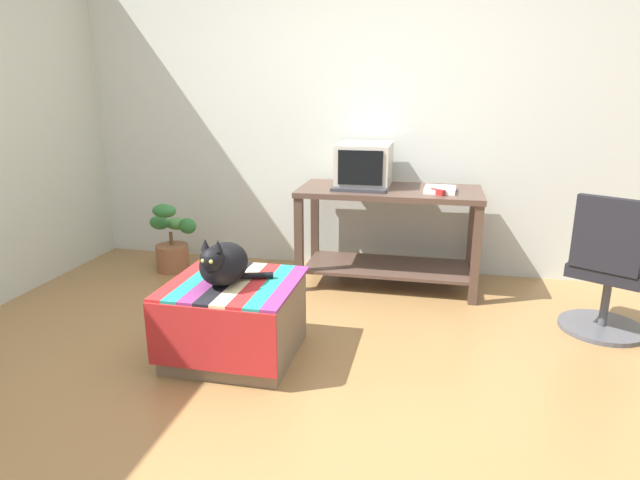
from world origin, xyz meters
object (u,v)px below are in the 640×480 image
object	(u,v)px
office_chair	(607,275)
stapler	(438,192)
ottoman_with_blanket	(235,319)
potted_plant	(172,244)
desk	(389,220)
cat	(223,263)
book	(440,190)
tv_monitor	(364,165)
keyboard	(359,189)

from	to	relation	value
office_chair	stapler	xyz separation A→B (m)	(-1.05, 0.42, 0.40)
ottoman_with_blanket	potted_plant	size ratio (longest dim) A/B	1.18
desk	office_chair	size ratio (longest dim) A/B	1.53
cat	stapler	size ratio (longest dim) A/B	3.43
ottoman_with_blanket	office_chair	bearing A→B (deg)	19.90
desk	book	xyz separation A→B (m)	(0.37, -0.04, 0.26)
office_chair	ottoman_with_blanket	bearing A→B (deg)	49.20
desk	book	bearing A→B (deg)	-7.27
desk	tv_monitor	xyz separation A→B (m)	(-0.21, 0.10, 0.40)
book	office_chair	xyz separation A→B (m)	(1.03, -0.53, -0.39)
tv_monitor	ottoman_with_blanket	world-z (taller)	tv_monitor
desk	keyboard	distance (m)	0.36
office_chair	desk	bearing A→B (deg)	7.07
stapler	potted_plant	bearing A→B (deg)	126.08
book	stapler	bearing A→B (deg)	-95.34
tv_monitor	office_chair	bearing A→B (deg)	-23.10
cat	desk	bearing A→B (deg)	65.43
office_chair	cat	bearing A→B (deg)	50.01
book	potted_plant	xyz separation A→B (m)	(-2.15, -0.02, -0.55)
desk	tv_monitor	distance (m)	0.46
potted_plant	tv_monitor	bearing A→B (deg)	5.96
cat	book	bearing A→B (deg)	54.23
potted_plant	office_chair	size ratio (longest dim) A/B	0.68
potted_plant	ottoman_with_blanket	bearing A→B (deg)	-50.81
keyboard	desk	bearing A→B (deg)	34.70
desk	book	size ratio (longest dim) A/B	5.49
keyboard	potted_plant	xyz separation A→B (m)	(-1.57, 0.08, -0.54)
potted_plant	office_chair	world-z (taller)	office_chair
ottoman_with_blanket	book	bearing A→B (deg)	49.72
keyboard	office_chair	world-z (taller)	office_chair
tv_monitor	cat	bearing A→B (deg)	-110.83
tv_monitor	office_chair	distance (m)	1.83
desk	stapler	world-z (taller)	stapler
ottoman_with_blanket	office_chair	world-z (taller)	office_chair
tv_monitor	ottoman_with_blanket	bearing A→B (deg)	-110.27
potted_plant	keyboard	bearing A→B (deg)	-2.96
keyboard	cat	bearing A→B (deg)	-112.85
ottoman_with_blanket	cat	bearing A→B (deg)	-125.55
ottoman_with_blanket	stapler	bearing A→B (deg)	47.59
book	stapler	world-z (taller)	stapler
cat	office_chair	xyz separation A→B (m)	(2.17, 0.82, -0.19)
tv_monitor	desk	bearing A→B (deg)	-26.75
tv_monitor	office_chair	world-z (taller)	tv_monitor
stapler	book	bearing A→B (deg)	30.79
desk	potted_plant	world-z (taller)	desk
tv_monitor	potted_plant	xyz separation A→B (m)	(-1.58, -0.16, -0.69)
tv_monitor	office_chair	xyz separation A→B (m)	(1.61, -0.68, -0.53)
ottoman_with_blanket	stapler	size ratio (longest dim) A/B	6.45
potted_plant	stapler	size ratio (longest dim) A/B	5.47
tv_monitor	potted_plant	size ratio (longest dim) A/B	0.79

